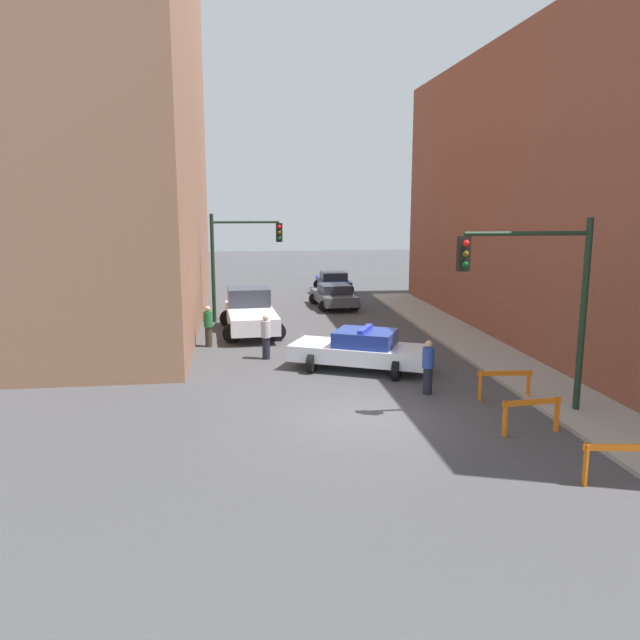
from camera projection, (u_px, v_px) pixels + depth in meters
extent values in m
plane|color=#424244|center=(362.00, 418.00, 16.79)|extent=(120.00, 120.00, 0.00)
cube|color=#9E998E|center=(578.00, 406.00, 17.58)|extent=(2.40, 44.00, 0.12)
cube|color=#93664C|center=(28.00, 85.00, 26.90)|extent=(14.00, 20.00, 21.38)
cylinder|color=black|center=(583.00, 316.00, 16.66)|extent=(0.18, 0.18, 5.20)
cylinder|color=black|center=(528.00, 233.00, 16.04)|extent=(3.40, 0.12, 0.12)
cube|color=black|center=(464.00, 254.00, 15.91)|extent=(0.30, 0.22, 0.90)
sphere|color=red|center=(466.00, 243.00, 15.72)|extent=(0.18, 0.18, 0.18)
sphere|color=#4C3D0C|center=(466.00, 254.00, 15.77)|extent=(0.18, 0.18, 0.18)
sphere|color=#0C4219|center=(465.00, 265.00, 15.82)|extent=(0.18, 0.18, 0.18)
cylinder|color=black|center=(213.00, 269.00, 29.89)|extent=(0.18, 0.18, 5.20)
cylinder|color=black|center=(246.00, 222.00, 29.69)|extent=(3.20, 0.12, 0.12)
cube|color=black|center=(279.00, 232.00, 29.99)|extent=(0.30, 0.22, 0.90)
sphere|color=red|center=(279.00, 227.00, 29.80)|extent=(0.18, 0.18, 0.18)
sphere|color=#4C3D0C|center=(279.00, 233.00, 29.85)|extent=(0.18, 0.18, 0.18)
sphere|color=#0C4219|center=(279.00, 238.00, 29.90)|extent=(0.18, 0.18, 0.18)
cube|color=white|center=(360.00, 353.00, 21.50)|extent=(5.04, 3.72, 0.55)
cube|color=navy|center=(365.00, 338.00, 21.34)|extent=(2.49, 2.33, 0.52)
cylinder|color=black|center=(312.00, 363.00, 21.20)|extent=(0.49, 0.69, 0.66)
cylinder|color=black|center=(327.00, 352.00, 22.79)|extent=(0.49, 0.69, 0.66)
cylinder|color=black|center=(396.00, 370.00, 20.30)|extent=(0.49, 0.69, 0.66)
cylinder|color=black|center=(406.00, 358.00, 21.89)|extent=(0.49, 0.69, 0.66)
cube|color=#2633BF|center=(365.00, 329.00, 21.28)|extent=(0.78, 1.33, 0.12)
cube|color=silver|center=(251.00, 317.00, 27.46)|extent=(2.31, 5.51, 0.70)
cube|color=#2D333D|center=(249.00, 297.00, 28.37)|extent=(1.94, 1.83, 0.80)
cylinder|color=black|center=(228.00, 319.00, 28.97)|extent=(0.81, 0.31, 0.80)
cylinder|color=black|center=(268.00, 317.00, 29.31)|extent=(0.81, 0.31, 0.80)
cylinder|color=black|center=(232.00, 333.00, 25.74)|extent=(0.81, 0.31, 0.80)
cylinder|color=black|center=(276.00, 332.00, 26.08)|extent=(0.81, 0.31, 0.80)
cube|color=#474C51|center=(334.00, 297.00, 34.48)|extent=(2.12, 4.42, 0.52)
cube|color=#232833|center=(334.00, 289.00, 34.22)|extent=(1.72, 1.92, 0.48)
cylinder|color=black|center=(314.00, 299.00, 35.64)|extent=(0.63, 0.27, 0.62)
cylinder|color=black|center=(342.00, 298.00, 35.98)|extent=(0.63, 0.27, 0.62)
cylinder|color=black|center=(324.00, 306.00, 33.08)|extent=(0.63, 0.27, 0.62)
cylinder|color=black|center=(354.00, 305.00, 33.41)|extent=(0.63, 0.27, 0.62)
cube|color=navy|center=(333.00, 283.00, 40.64)|extent=(1.83, 4.31, 0.52)
cube|color=#232833|center=(334.00, 276.00, 40.38)|extent=(1.60, 1.82, 0.48)
cylinder|color=black|center=(318.00, 284.00, 41.89)|extent=(0.62, 0.22, 0.62)
cylinder|color=black|center=(342.00, 284.00, 42.09)|extent=(0.62, 0.22, 0.62)
cylinder|color=black|center=(323.00, 290.00, 39.29)|extent=(0.62, 0.22, 0.62)
cylinder|color=black|center=(349.00, 289.00, 39.49)|extent=(0.62, 0.22, 0.62)
cylinder|color=black|center=(266.00, 348.00, 23.04)|extent=(0.40, 0.40, 0.82)
cylinder|color=#B2B2B7|center=(266.00, 329.00, 22.91)|extent=(0.51, 0.51, 0.62)
sphere|color=tan|center=(266.00, 318.00, 22.83)|extent=(0.31, 0.31, 0.22)
cylinder|color=#382D23|center=(209.00, 337.00, 25.03)|extent=(0.29, 0.29, 0.82)
cylinder|color=#236633|center=(208.00, 319.00, 24.90)|extent=(0.37, 0.37, 0.62)
sphere|color=tan|center=(208.00, 309.00, 24.82)|extent=(0.23, 0.23, 0.22)
cylinder|color=black|center=(428.00, 381.00, 18.80)|extent=(0.37, 0.37, 0.82)
cylinder|color=navy|center=(428.00, 358.00, 18.67)|extent=(0.47, 0.47, 0.62)
sphere|color=tan|center=(429.00, 344.00, 18.59)|extent=(0.29, 0.29, 0.22)
cube|color=orange|center=(623.00, 448.00, 12.58)|extent=(1.59, 0.30, 0.14)
cube|color=orange|center=(586.00, 465.00, 12.67)|extent=(0.07, 0.17, 0.90)
cube|color=orange|center=(532.00, 402.00, 15.45)|extent=(1.60, 0.21, 0.14)
cube|color=orange|center=(505.00, 419.00, 15.36)|extent=(0.07, 0.16, 0.90)
cube|color=orange|center=(557.00, 415.00, 15.69)|extent=(0.07, 0.16, 0.90)
cube|color=orange|center=(505.00, 373.00, 18.08)|extent=(1.60, 0.18, 0.14)
cube|color=orange|center=(480.00, 386.00, 18.11)|extent=(0.06, 0.16, 0.90)
cube|color=orange|center=(529.00, 385.00, 18.19)|extent=(0.06, 0.16, 0.90)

